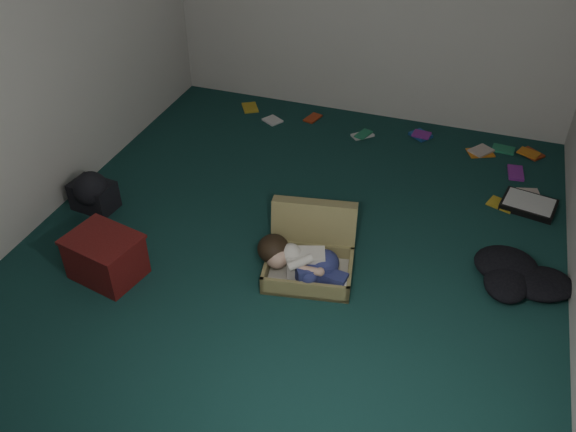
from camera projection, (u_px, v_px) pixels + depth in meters
The scene contains 10 objects.
floor at pixel (294, 241), 4.73m from camera, with size 4.50×4.50×0.00m, color #143A36.
wall_front at pixel (101, 335), 2.25m from camera, with size 4.50×4.50×0.00m, color silver.
wall_left at pixel (38, 47), 4.46m from camera, with size 4.50×4.50×0.00m, color silver.
suitcase at pixel (311, 252), 4.41m from camera, with size 0.72×0.71×0.46m.
person at pixel (302, 261), 4.27m from camera, with size 0.69×0.34×0.28m.
maroon_bin at pixel (105, 257), 4.32m from camera, with size 0.56×0.48×0.34m.
backpack at pixel (94, 195), 5.00m from camera, with size 0.43×0.35×0.26m, color black, non-canonical shape.
clothing_pile at pixel (526, 280), 4.26m from camera, with size 0.48×0.40×0.15m, color black, non-canonical shape.
paper_tray at pixel (529, 205), 5.06m from camera, with size 0.48×0.39×0.06m.
book_scatter at pixel (419, 147), 5.83m from camera, with size 3.07×1.16×0.02m.
Camera 1 is at (1.15, -3.46, 3.01)m, focal length 38.00 mm.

